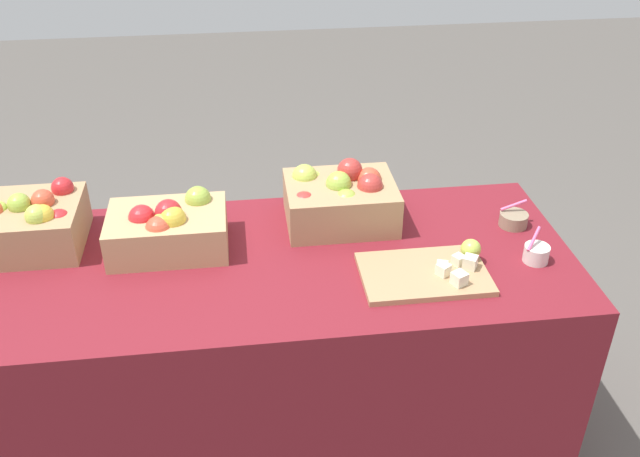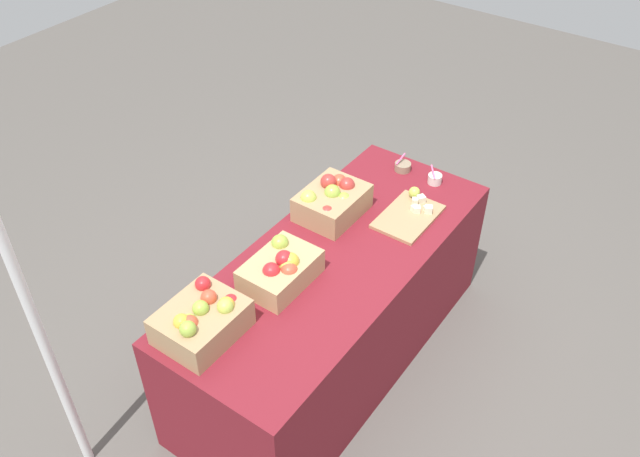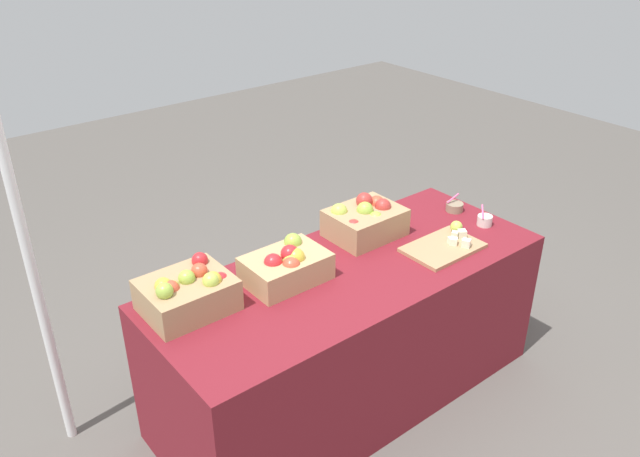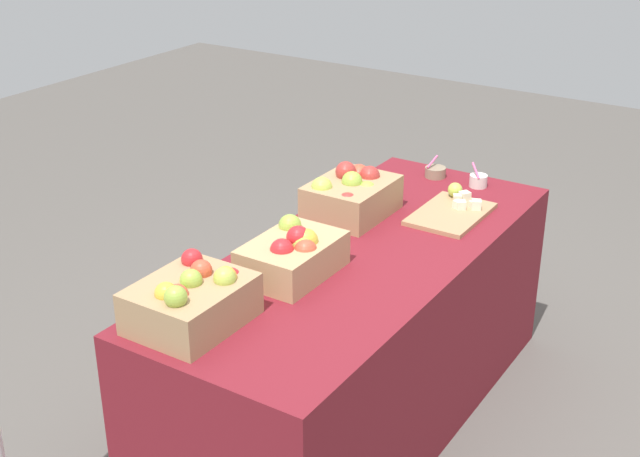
% 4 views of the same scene
% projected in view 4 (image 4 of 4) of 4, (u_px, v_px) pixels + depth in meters
% --- Properties ---
extents(ground_plane, '(10.00, 10.00, 0.00)m').
position_uv_depth(ground_plane, '(357.00, 417.00, 3.45)').
color(ground_plane, '#56514C').
extents(table, '(1.90, 0.76, 0.74)m').
position_uv_depth(table, '(359.00, 337.00, 3.29)').
color(table, maroon).
rests_on(table, ground_plane).
extents(apple_crate_left, '(0.36, 0.29, 0.19)m').
position_uv_depth(apple_crate_left, '(192.00, 300.00, 2.63)').
color(apple_crate_left, tan).
rests_on(apple_crate_left, table).
extents(apple_crate_middle, '(0.36, 0.25, 0.18)m').
position_uv_depth(apple_crate_middle, '(294.00, 254.00, 2.94)').
color(apple_crate_middle, tan).
rests_on(apple_crate_middle, table).
extents(apple_crate_right, '(0.35, 0.28, 0.20)m').
position_uv_depth(apple_crate_right, '(351.00, 195.00, 3.40)').
color(apple_crate_right, tan).
rests_on(apple_crate_right, table).
extents(cutting_board_front, '(0.37, 0.25, 0.08)m').
position_uv_depth(cutting_board_front, '(453.00, 210.00, 3.44)').
color(cutting_board_front, tan).
rests_on(cutting_board_front, table).
extents(sample_bowl_near, '(0.08, 0.08, 0.10)m').
position_uv_depth(sample_bowl_near, '(478.00, 181.00, 3.70)').
color(sample_bowl_near, silver).
rests_on(sample_bowl_near, table).
extents(sample_bowl_mid, '(0.09, 0.09, 0.09)m').
position_uv_depth(sample_bowl_mid, '(435.00, 172.00, 3.81)').
color(sample_bowl_mid, gray).
rests_on(sample_bowl_mid, table).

